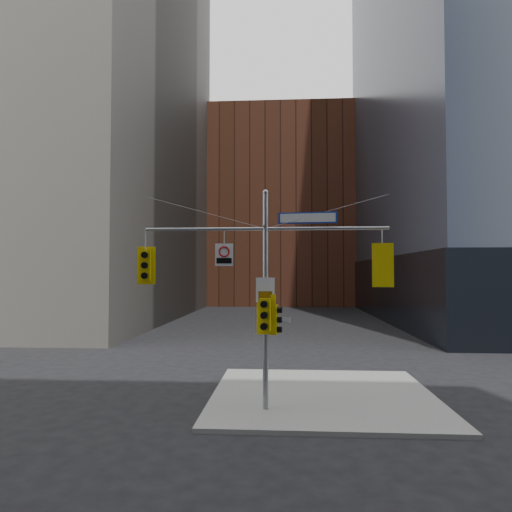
# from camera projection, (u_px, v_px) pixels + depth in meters

# --- Properties ---
(ground) EXTENTS (160.00, 160.00, 0.00)m
(ground) POSITION_uv_depth(u_px,v_px,m) (262.00, 435.00, 12.75)
(ground) COLOR black
(ground) RESTS_ON ground
(sidewalk_corner) EXTENTS (8.00, 8.00, 0.15)m
(sidewalk_corner) POSITION_uv_depth(u_px,v_px,m) (323.00, 396.00, 16.61)
(sidewalk_corner) COLOR gray
(sidewalk_corner) RESTS_ON ground
(brick_midrise) EXTENTS (26.00, 20.00, 28.00)m
(brick_midrise) POSITION_uv_depth(u_px,v_px,m) (281.00, 212.00, 71.10)
(brick_midrise) COLOR brown
(brick_midrise) RESTS_ON ground
(signal_assembly) EXTENTS (8.00, 0.80, 7.30)m
(signal_assembly) POSITION_uv_depth(u_px,v_px,m) (265.00, 277.00, 14.90)
(signal_assembly) COLOR #909398
(signal_assembly) RESTS_ON ground
(traffic_light_west_arm) EXTENTS (0.60, 0.52, 1.26)m
(traffic_light_west_arm) POSITION_uv_depth(u_px,v_px,m) (145.00, 265.00, 15.19)
(traffic_light_west_arm) COLOR #D9BF0B
(traffic_light_west_arm) RESTS_ON ground
(traffic_light_east_arm) EXTENTS (0.67, 0.57, 1.40)m
(traffic_light_east_arm) POSITION_uv_depth(u_px,v_px,m) (382.00, 265.00, 14.67)
(traffic_light_east_arm) COLOR #D9BF0B
(traffic_light_east_arm) RESTS_ON ground
(traffic_light_pole_side) EXTENTS (0.40, 0.34, 0.95)m
(traffic_light_pole_side) POSITION_uv_depth(u_px,v_px,m) (275.00, 320.00, 14.83)
(traffic_light_pole_side) COLOR #D9BF0B
(traffic_light_pole_side) RESTS_ON ground
(traffic_light_pole_front) EXTENTS (0.62, 0.53, 1.30)m
(traffic_light_pole_front) POSITION_uv_depth(u_px,v_px,m) (265.00, 315.00, 14.59)
(traffic_light_pole_front) COLOR #D9BF0B
(traffic_light_pole_front) RESTS_ON ground
(street_sign_blade) EXTENTS (1.91, 0.25, 0.37)m
(street_sign_blade) POSITION_uv_depth(u_px,v_px,m) (308.00, 218.00, 14.89)
(street_sign_blade) COLOR #1130A0
(street_sign_blade) RESTS_ON ground
(regulatory_sign_arm) EXTENTS (0.59, 0.11, 0.74)m
(regulatory_sign_arm) POSITION_uv_depth(u_px,v_px,m) (224.00, 254.00, 15.00)
(regulatory_sign_arm) COLOR silver
(regulatory_sign_arm) RESTS_ON ground
(regulatory_sign_pole) EXTENTS (0.61, 0.05, 0.80)m
(regulatory_sign_pole) POSITION_uv_depth(u_px,v_px,m) (265.00, 290.00, 14.77)
(regulatory_sign_pole) COLOR silver
(regulatory_sign_pole) RESTS_ON ground
(street_blade_ew) EXTENTS (0.77, 0.04, 0.15)m
(street_blade_ew) POSITION_uv_depth(u_px,v_px,m) (279.00, 320.00, 14.83)
(street_blade_ew) COLOR silver
(street_blade_ew) RESTS_ON ground
(street_blade_ns) EXTENTS (0.09, 0.76, 0.15)m
(street_blade_ns) POSITION_uv_depth(u_px,v_px,m) (266.00, 320.00, 15.30)
(street_blade_ns) COLOR #145926
(street_blade_ns) RESTS_ON ground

